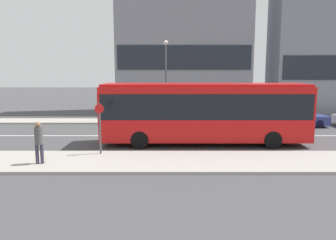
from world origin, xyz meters
TOP-DOWN VIEW (x-y plane):
  - ground_plane at (0.00, 0.00)m, footprint 120.00×120.00m
  - sidewalk_near at (0.00, -6.25)m, footprint 44.00×3.50m
  - sidewalk_far at (0.00, 6.25)m, footprint 44.00×3.50m
  - lane_centerline at (0.00, 0.00)m, footprint 41.80×0.16m
  - apartment_block_left_tower at (4.07, 12.25)m, footprint 12.66×5.58m
  - city_bus at (4.63, -2.39)m, footprint 11.51×2.55m
  - parked_car_0 at (12.24, 3.59)m, footprint 4.27×1.79m
  - pedestrian_near_stop at (-3.00, -6.79)m, footprint 0.34×0.34m
  - bus_stop_sign at (-0.70, -5.05)m, footprint 0.44×0.12m
  - street_lamp at (2.43, 5.21)m, footprint 0.36×0.36m

SIDE VIEW (x-z plane):
  - ground_plane at x=0.00m, z-range 0.00..0.00m
  - lane_centerline at x=0.00m, z-range 0.00..0.01m
  - sidewalk_near at x=0.00m, z-range 0.00..0.13m
  - sidewalk_far at x=0.00m, z-range 0.00..0.13m
  - parked_car_0 at x=12.24m, z-range -0.04..1.35m
  - pedestrian_near_stop at x=-3.00m, z-range 0.27..2.12m
  - bus_stop_sign at x=-0.70m, z-range 0.35..2.83m
  - city_bus at x=4.63m, z-range 0.25..3.69m
  - street_lamp at x=2.43m, z-range 0.87..7.20m
  - apartment_block_left_tower at x=4.07m, z-range -0.01..19.33m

